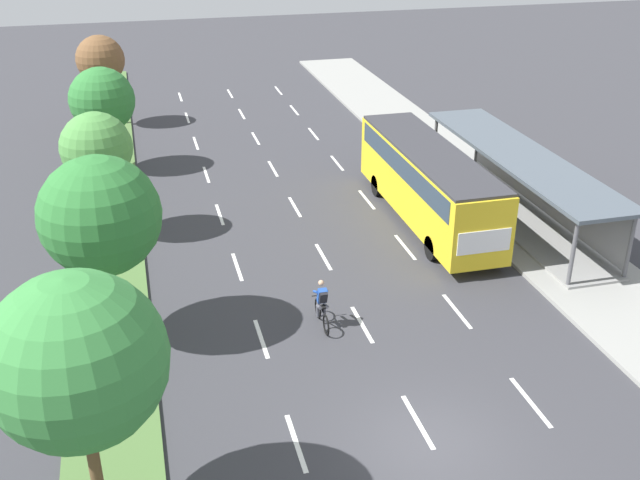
{
  "coord_description": "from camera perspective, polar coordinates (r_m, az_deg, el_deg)",
  "views": [
    {
      "loc": [
        -6.79,
        -14.48,
        13.72
      ],
      "look_at": [
        -0.36,
        10.54,
        1.2
      ],
      "focal_mm": 41.89,
      "sensor_mm": 36.0,
      "label": 1
    }
  ],
  "objects": [
    {
      "name": "lane_divider_left",
      "position": [
        34.17,
        -7.67,
        1.95
      ],
      "size": [
        0.14,
        44.29,
        0.01
      ],
      "color": "white",
      "rests_on": "ground"
    },
    {
      "name": "sidewalk_right",
      "position": [
        40.4,
        9.96,
        5.72
      ],
      "size": [
        4.5,
        52.0,
        0.15
      ],
      "primitive_type": "cube",
      "color": "gray",
      "rests_on": "ground"
    },
    {
      "name": "median_tree_second",
      "position": [
        23.76,
        -16.46,
        1.75
      ],
      "size": [
        3.77,
        3.77,
        6.22
      ],
      "color": "brown",
      "rests_on": "median_strip"
    },
    {
      "name": "lane_divider_right",
      "position": [
        35.53,
        3.59,
        3.1
      ],
      "size": [
        0.14,
        44.29,
        0.01
      ],
      "color": "white",
      "rests_on": "ground"
    },
    {
      "name": "cyclist",
      "position": [
        25.18,
        0.15,
        -5.04
      ],
      "size": [
        0.46,
        1.82,
        1.71
      ],
      "color": "black",
      "rests_on": "ground"
    },
    {
      "name": "bus",
      "position": [
        32.71,
        8.24,
        4.71
      ],
      "size": [
        2.54,
        11.29,
        3.37
      ],
      "color": "yellow",
      "rests_on": "ground"
    },
    {
      "name": "ground_plane",
      "position": [
        21.07,
        8.41,
        -15.11
      ],
      "size": [
        140.0,
        140.0,
        0.0
      ],
      "primitive_type": "plane",
      "color": "#38383D"
    },
    {
      "name": "median_tree_third",
      "position": [
        31.59,
        -16.72,
        6.73
      ],
      "size": [
        2.91,
        2.91,
        5.3
      ],
      "color": "brown",
      "rests_on": "median_strip"
    },
    {
      "name": "lane_divider_center",
      "position": [
        34.68,
        -1.93,
        2.55
      ],
      "size": [
        0.14,
        44.29,
        0.01
      ],
      "color": "white",
      "rests_on": "ground"
    },
    {
      "name": "median_tree_fifth",
      "position": [
        47.35,
        -16.44,
        13.06
      ],
      "size": [
        2.86,
        2.86,
        5.38
      ],
      "color": "brown",
      "rests_on": "median_strip"
    },
    {
      "name": "median_tree_fourth",
      "position": [
        39.47,
        -16.32,
        10.21
      ],
      "size": [
        3.27,
        3.27,
        5.28
      ],
      "color": "brown",
      "rests_on": "median_strip"
    },
    {
      "name": "bus_shelter",
      "position": [
        34.13,
        15.27,
        4.59
      ],
      "size": [
        2.9,
        13.9,
        2.86
      ],
      "color": "gray",
      "rests_on": "sidewalk_right"
    },
    {
      "name": "median_strip",
      "position": [
        37.11,
        -15.73,
        3.26
      ],
      "size": [
        2.6,
        52.0,
        0.12
      ],
      "primitive_type": "cube",
      "color": "#4C7038",
      "rests_on": "ground"
    },
    {
      "name": "median_tree_nearest",
      "position": [
        16.46,
        -18.08,
        -8.78
      ],
      "size": [
        3.86,
        3.86,
        6.54
      ],
      "color": "brown",
      "rests_on": "median_strip"
    }
  ]
}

